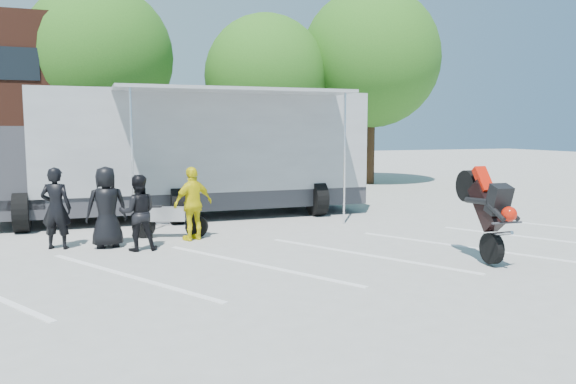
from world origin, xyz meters
TOP-DOWN VIEW (x-y plane):
  - ground at (0.00, 0.00)m, footprint 100.00×100.00m
  - parking_bay_lines at (0.00, 1.00)m, footprint 18.09×13.33m
  - tree_left at (-2.00, 16.00)m, footprint 6.12×6.12m
  - tree_mid at (5.00, 15.00)m, footprint 5.44×5.44m
  - tree_right at (10.00, 14.50)m, footprint 6.46×6.46m
  - transporter_truck at (0.07, 7.39)m, footprint 11.63×5.68m
  - parked_motorcycle at (-0.95, 4.29)m, footprint 1.95×1.16m
  - stunt_bike_rider at (4.46, 0.01)m, footprint 0.96×1.78m
  - spectator_leather_a at (-2.42, 3.69)m, footprint 0.92×0.64m
  - spectator_leather_b at (-3.46, 3.90)m, footprint 0.76×0.63m
  - spectator_leather_c at (-1.80, 3.12)m, footprint 0.82×0.66m
  - spectator_hivis at (-0.47, 3.83)m, footprint 1.10×0.79m

SIDE VIEW (x-z plane):
  - ground at x=0.00m, z-range 0.00..0.00m
  - transporter_truck at x=0.07m, z-range -1.84..1.84m
  - parked_motorcycle at x=-0.95m, z-range -0.48..0.48m
  - stunt_bike_rider at x=4.46m, z-range -1.01..1.01m
  - parking_bay_lines at x=0.00m, z-range 0.00..0.01m
  - spectator_leather_c at x=-1.80m, z-range 0.00..1.64m
  - spectator_hivis at x=-0.47m, z-range 0.00..1.74m
  - spectator_leather_b at x=-3.46m, z-range 0.00..1.80m
  - spectator_leather_a at x=-2.42m, z-range 0.00..1.80m
  - tree_mid at x=5.00m, z-range 1.10..8.78m
  - tree_left at x=-2.00m, z-range 1.25..9.89m
  - tree_right at x=10.00m, z-range 1.32..10.44m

